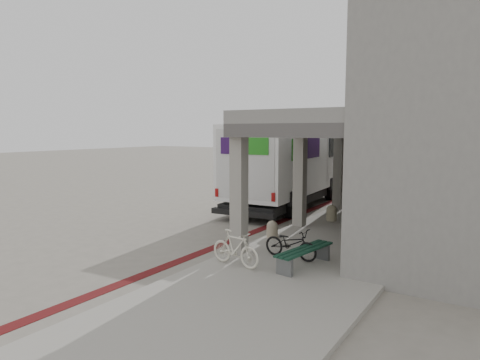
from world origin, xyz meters
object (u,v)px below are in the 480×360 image
Objects in this scene: utility_cabinet at (385,217)px; bench at (304,254)px; bicycle_cream at (235,248)px; fedex_truck at (286,164)px; bicycle_black at (291,243)px.

bench is at bearing -103.27° from utility_cabinet.
utility_cabinet is 5.87m from bicycle_cream.
utility_cabinet is at bearing -15.56° from bicycle_cream.
fedex_truck is 6.49m from utility_cabinet.
bicycle_cream is at bearing 149.46° from bicycle_black.
utility_cabinet is at bearing -36.93° from fedex_truck.
utility_cabinet reaches higher than bicycle_black.
bench is 1.38× the size of bicycle_cream.
bicycle_cream reaches higher than bench.
bench is at bearing -122.95° from bicycle_black.
fedex_truck is at bearing 143.75° from utility_cabinet.
bicycle_cream is at bearing -141.88° from bench.
bicycle_black is at bearing -27.23° from bicycle_cream.
utility_cabinet is 4.33m from bicycle_black.
fedex_truck is 4.34× the size of bench.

